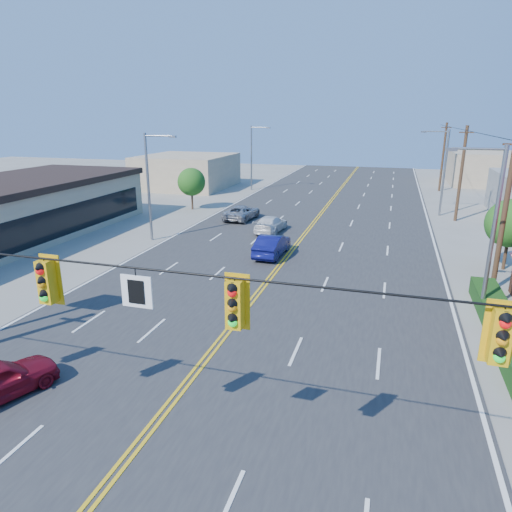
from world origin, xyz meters
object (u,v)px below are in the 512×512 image
(car_white, at_px, (271,225))
(car_blue, at_px, (272,246))
(signal_span, at_px, (89,308))
(car_silver, at_px, (242,213))

(car_white, bearing_deg, car_blue, 109.10)
(signal_span, xyz_separation_m, car_blue, (-0.93, 20.54, -4.16))
(car_blue, relative_size, car_white, 0.99)
(car_white, bearing_deg, signal_span, 99.22)
(signal_span, relative_size, car_silver, 5.14)
(car_blue, bearing_deg, signal_span, 94.15)
(signal_span, relative_size, car_white, 5.47)
(car_blue, distance_m, car_silver, 11.56)
(signal_span, xyz_separation_m, car_silver, (-6.45, 30.70, -4.23))
(car_blue, height_order, car_white, car_blue)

